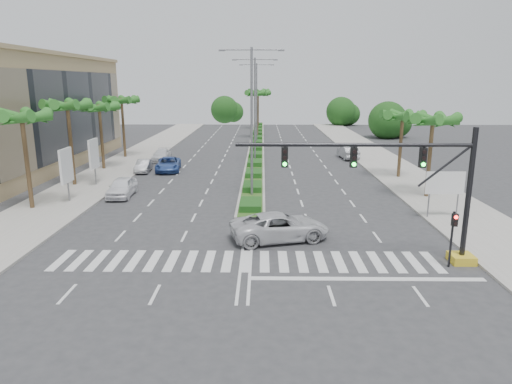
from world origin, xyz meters
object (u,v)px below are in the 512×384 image
Objects in this scene: car_parked_c at (168,164)px; car_parked_a at (122,187)px; car_crossing at (280,227)px; car_right at (348,152)px; car_parked_d at (161,155)px; car_parked_b at (144,166)px.

car_parked_a is at bearing -105.07° from car_parked_c.
car_parked_c is 0.89× the size of car_crossing.
car_parked_d is at bearing -0.19° from car_right.
car_parked_b is 0.74× the size of car_parked_c.
car_parked_c reaches higher than car_parked_d.
car_parked_d is (0.39, 7.00, 0.02)m from car_parked_b.
car_parked_a is at bearing 35.76° from car_crossing.
car_parked_b is at bearing -175.45° from car_parked_c.
car_crossing reaches higher than car_parked_a.
car_parked_c is 1.15× the size of car_parked_d.
car_parked_a is 0.78× the size of car_crossing.
car_right is (23.38, 8.98, 0.16)m from car_parked_b.
car_right reaches higher than car_parked_c.
car_parked_c is at bearing 7.89° from car_parked_b.
car_parked_c is 6.84m from car_parked_d.
car_parked_a is 29.84m from car_right.
car_parked_a is 16.67m from car_crossing.
car_crossing is 31.75m from car_right.
car_parked_b is 25.32m from car_crossing.
car_right is at bearing -32.30° from car_crossing.
car_parked_d is at bearing 83.45° from car_parked_b.
car_right reaches higher than car_parked_d.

